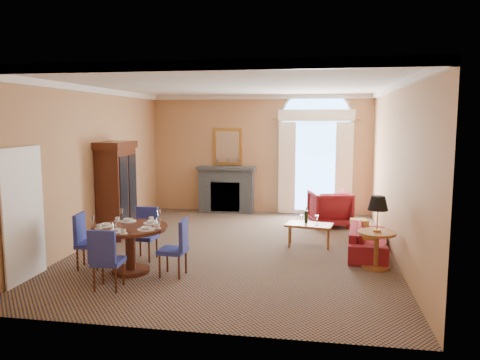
% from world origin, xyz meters
% --- Properties ---
extents(ground, '(7.50, 7.50, 0.00)m').
position_xyz_m(ground, '(0.00, 0.00, 0.00)').
color(ground, '#142040').
rests_on(ground, ground).
extents(room_envelope, '(6.04, 7.52, 3.45)m').
position_xyz_m(room_envelope, '(-0.03, 0.67, 2.51)').
color(room_envelope, tan).
rests_on(room_envelope, ground).
extents(armoire, '(0.59, 1.05, 2.07)m').
position_xyz_m(armoire, '(-2.72, 0.51, 1.00)').
color(armoire, '#39170C').
rests_on(armoire, ground).
extents(dining_table, '(1.25, 1.25, 0.98)m').
position_xyz_m(dining_table, '(-1.46, -1.78, 0.59)').
color(dining_table, '#39170C').
rests_on(dining_table, ground).
extents(dining_chair_north, '(0.45, 0.46, 0.94)m').
position_xyz_m(dining_chair_north, '(-1.51, -0.96, 0.54)').
color(dining_chair_north, navy).
rests_on(dining_chair_north, ground).
extents(dining_chair_south, '(0.45, 0.45, 0.94)m').
position_xyz_m(dining_chair_south, '(-1.49, -2.64, 0.54)').
color(dining_chair_south, navy).
rests_on(dining_chair_south, ground).
extents(dining_chair_east, '(0.46, 0.44, 0.94)m').
position_xyz_m(dining_chair_east, '(-0.62, -1.82, 0.54)').
color(dining_chair_east, navy).
rests_on(dining_chair_east, ground).
extents(dining_chair_west, '(0.49, 0.49, 0.94)m').
position_xyz_m(dining_chair_west, '(-2.33, -1.67, 0.54)').
color(dining_chair_west, navy).
rests_on(dining_chair_west, ground).
extents(sofa, '(0.84, 1.81, 0.51)m').
position_xyz_m(sofa, '(2.55, 0.00, 0.26)').
color(sofa, maroon).
rests_on(sofa, ground).
extents(armchair, '(1.11, 1.13, 0.85)m').
position_xyz_m(armchair, '(1.88, 2.28, 0.42)').
color(armchair, maroon).
rests_on(armchair, ground).
extents(coffee_table, '(0.98, 0.65, 0.79)m').
position_xyz_m(coffee_table, '(1.43, 0.37, 0.43)').
color(coffee_table, '#975B2D').
rests_on(coffee_table, ground).
extents(side_table, '(0.65, 0.65, 1.23)m').
position_xyz_m(side_table, '(2.60, -0.87, 0.77)').
color(side_table, '#975B2D').
rests_on(side_table, ground).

